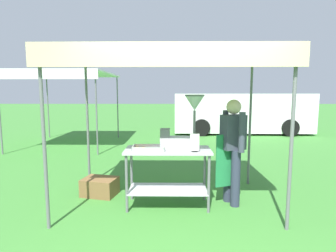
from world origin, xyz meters
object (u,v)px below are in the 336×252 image
Objects in this scene: menu_sign at (195,144)px; neighbour_tent at (66,75)px; donut_tray at (148,149)px; stall_canopy at (168,60)px; donut_cart at (168,165)px; supply_crate at (100,187)px; vendor at (232,146)px; donut_fryer at (183,128)px; van_white at (241,113)px.

menu_sign is 0.08× the size of neighbour_tent.
menu_sign reaches higher than donut_tray.
donut_cart is (-0.00, -0.10, -1.55)m from stall_canopy.
supply_crate is at bearing -63.30° from neighbour_tent.
supply_crate is at bearing 160.08° from donut_cart.
donut_tray is at bearing -170.49° from vendor.
stall_canopy reaches higher than supply_crate.
supply_crate is (-1.38, 0.42, -1.04)m from donut_fryer.
neighbour_tent is at bearing 125.51° from stall_canopy.
neighbour_tent is at bearing 126.73° from donut_fryer.
stall_canopy is 5.15× the size of supply_crate.
donut_fryer is (0.23, -0.10, -1.00)m from stall_canopy.
van_white is (2.68, 7.85, -0.11)m from menu_sign.
donut_fryer is at bearing 12.08° from donut_tray.
stall_canopy is 5.76m from neighbour_tent.
menu_sign is at bearing -37.83° from stall_canopy.
vendor is (0.98, 0.10, 0.26)m from donut_cart.
van_white is at bearing 67.94° from stall_canopy.
stall_canopy is 8.25m from van_white.
vendor is (0.98, -0.00, -1.29)m from stall_canopy.
stall_canopy is 2.53× the size of donut_cart.
supply_crate is at bearing -120.18° from van_white.
donut_tray is 1.80× the size of menu_sign.
vendor is 2.28m from supply_crate.
supply_crate is at bearing 171.44° from vendor.
stall_canopy is at bearing 142.17° from menu_sign.
neighbour_tent is at bearing 116.70° from supply_crate.
vendor is at bearing 7.73° from donut_fryer.
supply_crate is 8.40m from van_white.
neighbour_tent is (-3.35, 4.79, 1.65)m from donut_cart.
stall_canopy reaches higher than vendor.
stall_canopy is at bearing -112.06° from van_white.
neighbour_tent is at bearing 124.95° from donut_cart.
donut_fryer is 0.26× the size of neighbour_tent.
stall_canopy reaches higher than donut_cart.
menu_sign is 0.67m from vendor.
supply_crate is at bearing 163.00° from donut_fryer.
van_white reaches higher than donut_fryer.
donut_tray is at bearing -58.00° from neighbour_tent.
vendor is 6.53m from neighbour_tent.
van_white is 7.16m from neighbour_tent.
neighbour_tent is (-2.20, 4.37, 2.15)m from supply_crate.
menu_sign is (0.38, -0.20, 0.35)m from donut_cart.
vendor is at bearing 26.08° from menu_sign.
donut_tray reaches higher than donut_cart.
menu_sign is at bearing -53.22° from neighbour_tent.
van_white is (2.83, 7.66, -0.31)m from donut_fryer.
neighbour_tent is (-3.35, 4.69, 0.10)m from stall_canopy.
stall_canopy is at bearing 179.82° from vendor.
donut_cart is 2.04× the size of supply_crate.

